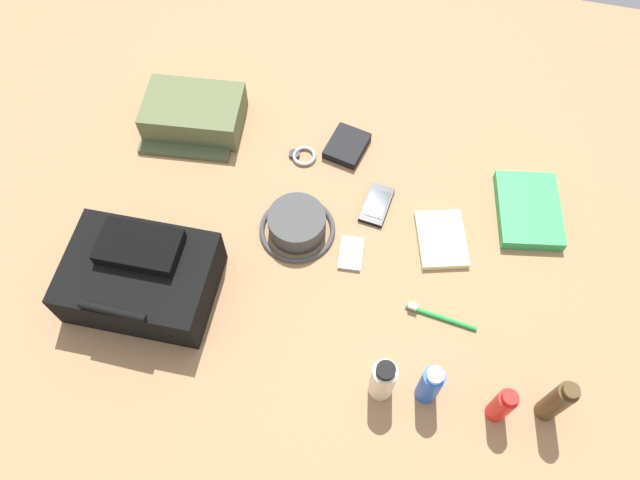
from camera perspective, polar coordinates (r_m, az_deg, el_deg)
ground_plane at (r=1.46m, az=-0.00°, el=-0.98°), size 2.64×2.02×0.02m
backpack at (r=1.41m, az=-16.25°, el=-3.23°), size 0.32×0.24×0.14m
toiletry_pouch at (r=1.66m, az=-11.60°, el=11.32°), size 0.26×0.23×0.08m
bucket_hat at (r=1.45m, az=-2.14°, el=1.43°), size 0.18×0.18×0.06m
cologne_bottle at (r=1.32m, az=21.04°, el=-13.76°), size 0.04×0.04×0.16m
sunscreen_spray at (r=1.31m, az=16.48°, el=-14.44°), size 0.04×0.04×0.13m
deodorant_spray at (r=1.28m, az=10.14°, el=-13.02°), size 0.04×0.04×0.14m
lotion_bottle at (r=1.27m, az=5.82°, el=-12.76°), size 0.05×0.05×0.14m
paperback_novel at (r=1.57m, az=18.71°, el=2.63°), size 0.18×0.23×0.03m
cell_phone at (r=1.51m, az=5.25°, el=3.28°), size 0.07×0.12×0.01m
media_player at (r=1.44m, az=2.92°, el=-1.10°), size 0.06×0.09×0.01m
wristwatch at (r=1.59m, az=-1.59°, el=7.79°), size 0.07×0.06×0.01m
toothbrush at (r=1.40m, az=10.74°, el=-6.91°), size 0.16×0.03×0.02m
wallet at (r=1.60m, az=2.60°, el=8.68°), size 0.11×0.13×0.02m
notepad at (r=1.48m, az=11.17°, el=0.07°), size 0.15×0.17×0.02m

